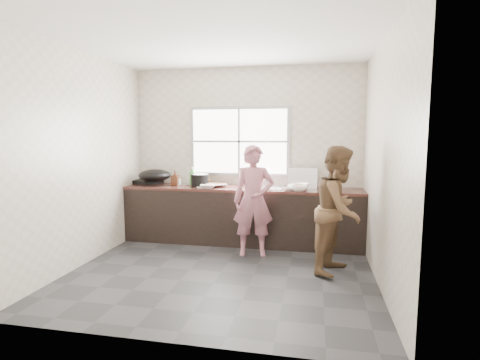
% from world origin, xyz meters
% --- Properties ---
extents(floor, '(3.60, 3.20, 0.01)m').
position_xyz_m(floor, '(0.00, 0.00, -0.01)').
color(floor, '#2B2B2E').
rests_on(floor, ground).
extents(ceiling, '(3.60, 3.20, 0.01)m').
position_xyz_m(ceiling, '(0.00, 0.00, 2.71)').
color(ceiling, silver).
rests_on(ceiling, wall_back).
extents(wall_back, '(3.60, 0.01, 2.70)m').
position_xyz_m(wall_back, '(0.00, 1.60, 1.35)').
color(wall_back, beige).
rests_on(wall_back, ground).
extents(wall_left, '(0.01, 3.20, 2.70)m').
position_xyz_m(wall_left, '(-1.80, 0.00, 1.35)').
color(wall_left, beige).
rests_on(wall_left, ground).
extents(wall_right, '(0.01, 3.20, 2.70)m').
position_xyz_m(wall_right, '(1.80, 0.00, 1.35)').
color(wall_right, silver).
rests_on(wall_right, ground).
extents(wall_front, '(3.60, 0.01, 2.70)m').
position_xyz_m(wall_front, '(0.00, -1.60, 1.35)').
color(wall_front, beige).
rests_on(wall_front, ground).
extents(cabinet, '(3.60, 0.62, 0.82)m').
position_xyz_m(cabinet, '(0.00, 1.29, 0.41)').
color(cabinet, black).
rests_on(cabinet, floor).
extents(countertop, '(3.60, 0.64, 0.04)m').
position_xyz_m(countertop, '(0.00, 1.29, 0.84)').
color(countertop, '#3C1E18').
rests_on(countertop, cabinet).
extents(sink, '(0.55, 0.45, 0.02)m').
position_xyz_m(sink, '(0.35, 1.29, 0.86)').
color(sink, silver).
rests_on(sink, countertop).
extents(faucet, '(0.02, 0.02, 0.30)m').
position_xyz_m(faucet, '(0.35, 1.49, 1.01)').
color(faucet, silver).
rests_on(faucet, countertop).
extents(window_frame, '(1.60, 0.05, 1.10)m').
position_xyz_m(window_frame, '(-0.10, 1.59, 1.55)').
color(window_frame, '#9EA0A5').
rests_on(window_frame, wall_back).
extents(window_glazing, '(1.50, 0.01, 1.00)m').
position_xyz_m(window_glazing, '(-0.10, 1.57, 1.55)').
color(window_glazing, white).
rests_on(window_glazing, window_frame).
extents(woman, '(0.57, 0.43, 1.42)m').
position_xyz_m(woman, '(0.27, 0.74, 0.71)').
color(woman, '#B66D7E').
rests_on(woman, floor).
extents(person_side, '(0.81, 0.90, 1.53)m').
position_xyz_m(person_side, '(1.38, 0.30, 0.76)').
color(person_side, brown).
rests_on(person_side, floor).
extents(cutting_board, '(0.46, 0.46, 0.04)m').
position_xyz_m(cutting_board, '(-0.47, 1.38, 0.88)').
color(cutting_board, black).
rests_on(cutting_board, countertop).
extents(cleaver, '(0.25, 0.21, 0.01)m').
position_xyz_m(cleaver, '(-0.32, 1.20, 0.90)').
color(cleaver, silver).
rests_on(cleaver, cutting_board).
extents(bowl_mince, '(0.24, 0.24, 0.06)m').
position_xyz_m(bowl_mince, '(-0.47, 1.08, 0.89)').
color(bowl_mince, silver).
rests_on(bowl_mince, countertop).
extents(bowl_crabs, '(0.23, 0.23, 0.06)m').
position_xyz_m(bowl_crabs, '(0.87, 1.08, 0.89)').
color(bowl_crabs, white).
rests_on(bowl_crabs, countertop).
extents(bowl_held, '(0.24, 0.24, 0.06)m').
position_xyz_m(bowl_held, '(0.72, 1.08, 0.89)').
color(bowl_held, silver).
rests_on(bowl_held, countertop).
extents(black_pot, '(0.31, 0.31, 0.19)m').
position_xyz_m(black_pot, '(-0.65, 1.25, 0.96)').
color(black_pot, black).
rests_on(black_pot, countertop).
extents(plate_food, '(0.27, 0.27, 0.02)m').
position_xyz_m(plate_food, '(-0.58, 1.19, 0.87)').
color(plate_food, white).
rests_on(plate_food, countertop).
extents(bottle_green, '(0.11, 0.11, 0.28)m').
position_xyz_m(bottle_green, '(-0.82, 1.41, 1.00)').
color(bottle_green, '#358E2E').
rests_on(bottle_green, countertop).
extents(bottle_brown_tall, '(0.10, 0.10, 0.21)m').
position_xyz_m(bottle_brown_tall, '(-1.07, 1.28, 0.97)').
color(bottle_brown_tall, '#3D1E0F').
rests_on(bottle_brown_tall, countertop).
extents(bottle_brown_short, '(0.16, 0.16, 0.16)m').
position_xyz_m(bottle_brown_short, '(-0.63, 1.52, 0.94)').
color(bottle_brown_short, '#422C10').
rests_on(bottle_brown_short, countertop).
extents(glass_jar, '(0.09, 0.09, 0.11)m').
position_xyz_m(glass_jar, '(-1.02, 1.31, 0.91)').
color(glass_jar, silver).
rests_on(glass_jar, countertop).
extents(burner, '(0.54, 0.54, 0.06)m').
position_xyz_m(burner, '(-1.65, 1.45, 0.89)').
color(burner, black).
rests_on(burner, countertop).
extents(wok, '(0.66, 0.66, 0.19)m').
position_xyz_m(wok, '(-1.41, 1.27, 1.02)').
color(wok, black).
rests_on(wok, burner).
extents(dish_rack, '(0.44, 0.33, 0.32)m').
position_xyz_m(dish_rack, '(0.92, 1.36, 1.02)').
color(dish_rack, white).
rests_on(dish_rack, countertop).
extents(pot_lid_left, '(0.29, 0.29, 0.01)m').
position_xyz_m(pot_lid_left, '(-1.07, 1.36, 0.87)').
color(pot_lid_left, silver).
rests_on(pot_lid_left, countertop).
extents(pot_lid_right, '(0.29, 0.29, 0.01)m').
position_xyz_m(pot_lid_right, '(-0.98, 1.42, 0.87)').
color(pot_lid_right, silver).
rests_on(pot_lid_right, countertop).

